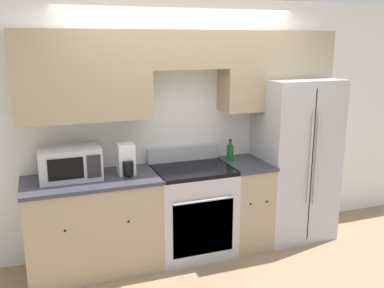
{
  "coord_description": "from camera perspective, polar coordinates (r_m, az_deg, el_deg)",
  "views": [
    {
      "loc": [
        -1.44,
        -3.59,
        2.19
      ],
      "look_at": [
        0.0,
        0.31,
        1.17
      ],
      "focal_mm": 40.0,
      "sensor_mm": 36.0,
      "label": 1
    }
  ],
  "objects": [
    {
      "name": "bottle",
      "position": [
        4.61,
        5.09,
        -1.07
      ],
      "size": [
        0.07,
        0.07,
        0.23
      ],
      "color": "#195928",
      "rests_on": "lower_cabinets_right"
    },
    {
      "name": "lower_cabinets_right",
      "position": [
        4.73,
        7.01,
        -7.78
      ],
      "size": [
        0.44,
        0.64,
        0.92
      ],
      "color": "tan",
      "rests_on": "ground_plane"
    },
    {
      "name": "microwave",
      "position": [
        4.12,
        -15.96,
        -2.49
      ],
      "size": [
        0.56,
        0.36,
        0.3
      ],
      "color": "#B7B7BC",
      "rests_on": "lower_cabinets_left"
    },
    {
      "name": "lower_cabinets_left",
      "position": [
        4.28,
        -12.98,
        -10.4
      ],
      "size": [
        1.26,
        0.64,
        0.92
      ],
      "color": "tan",
      "rests_on": "ground_plane"
    },
    {
      "name": "wall_back",
      "position": [
        4.46,
        -1.23,
        5.22
      ],
      "size": [
        8.0,
        0.39,
        2.6
      ],
      "color": "white",
      "rests_on": "ground_plane"
    },
    {
      "name": "electric_kettle",
      "position": [
        4.14,
        -8.74,
        -2.19
      ],
      "size": [
        0.16,
        0.21,
        0.31
      ],
      "color": "white",
      "rests_on": "lower_cabinets_left"
    },
    {
      "name": "ground_plane",
      "position": [
        4.44,
        1.44,
        -15.8
      ],
      "size": [
        12.0,
        12.0,
        0.0
      ],
      "primitive_type": "plane",
      "color": "#937A5B"
    },
    {
      "name": "oven_range",
      "position": [
        4.5,
        0.08,
        -8.77
      ],
      "size": [
        0.79,
        0.65,
        1.08
      ],
      "color": "#B7B7BC",
      "rests_on": "ground_plane"
    },
    {
      "name": "refrigerator",
      "position": [
        4.93,
        13.23,
        -1.86
      ],
      "size": [
        0.81,
        0.76,
        1.78
      ],
      "color": "#B7B7BC",
      "rests_on": "ground_plane"
    }
  ]
}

